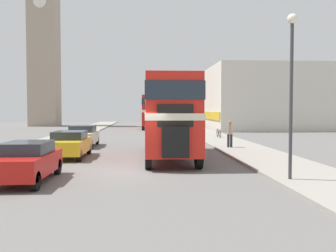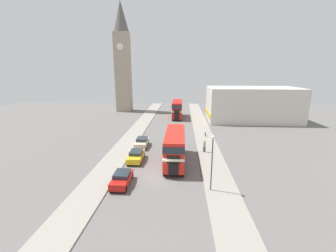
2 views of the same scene
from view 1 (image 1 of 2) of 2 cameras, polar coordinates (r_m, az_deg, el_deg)
The scene contains 12 objects.
ground_plane at distance 15.82m, azimuth -5.01°, elevation -6.97°, with size 120.00×120.00×0.00m, color slate.
sidewalk_right at distance 17.03m, azimuth 18.48°, elevation -6.20°, with size 3.50×120.00×0.12m.
double_decker_bus at distance 20.21m, azimuth 0.00°, elevation 2.29°, with size 2.52×9.95×4.21m.
bus_distant at distance 50.10m, azimuth -2.58°, elevation 2.57°, with size 2.47×9.65×4.39m.
car_parked_near at distance 14.47m, azimuth -20.81°, elevation -5.03°, with size 1.73×3.95×1.44m.
car_parked_mid at distance 20.88m, azimuth -14.81°, elevation -2.66°, with size 1.82×4.11×1.43m.
car_parked_far at distance 26.79m, azimuth -12.87°, elevation -1.45°, with size 1.81×4.17×1.48m.
pedestrian_walking at distance 24.88m, azimuth 9.41°, elevation -0.94°, with size 0.35×0.35×1.75m.
bicycle_on_pavement at distance 33.58m, azimuth 7.74°, elevation -1.09°, with size 0.05×1.76×0.78m.
street_lamp at distance 14.06m, azimuth 18.30°, elevation 7.90°, with size 0.36×0.36×5.86m.
church_tower at distance 63.24m, azimuth -18.41°, elevation 14.69°, with size 4.40×4.40×31.43m.
shop_building_block at distance 51.52m, azimuth 18.41°, elevation 4.07°, with size 21.31×11.58×8.17m.
Camera 1 is at (0.40, -15.59, 2.62)m, focal length 40.00 mm.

